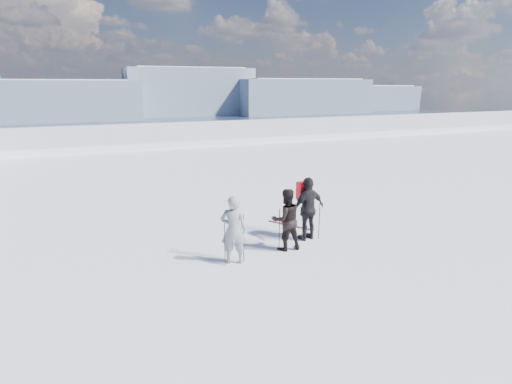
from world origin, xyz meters
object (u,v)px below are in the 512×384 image
skier_grey (234,230)px  skis_loose (288,226)px  skier_pack (308,209)px  skier_dark (286,219)px

skier_grey → skis_loose: (2.66, 2.03, -0.93)m
skier_pack → skis_loose: bearing=-99.9°
skier_dark → skis_loose: skier_dark is taller
skier_pack → skier_dark: bearing=13.4°
skier_pack → skis_loose: 1.61m
skier_dark → skier_pack: 1.09m
skier_grey → skier_dark: bearing=-149.1°
skier_grey → skier_dark: 1.73m
skier_grey → skier_dark: (1.71, 0.30, -0.03)m
skier_dark → skis_loose: (0.96, 1.73, -0.90)m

